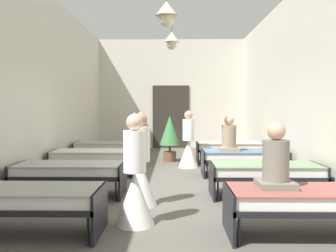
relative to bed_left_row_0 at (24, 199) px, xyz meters
name	(u,v)px	position (x,y,z in m)	size (l,w,h in m)	color
ground_plane	(168,187)	(1.71, 2.85, -0.49)	(6.13, 13.72, 0.10)	#59544C
room_shell	(169,85)	(1.71, 4.11, 1.65)	(5.93, 13.32, 4.16)	beige
bed_left_row_0	(24,199)	(0.00, 0.00, 0.00)	(1.90, 0.84, 0.57)	black
bed_right_row_0	(306,200)	(3.43, 0.00, 0.00)	(1.90, 0.84, 0.57)	black
bed_left_row_1	(70,171)	(0.00, 1.90, 0.00)	(1.90, 0.84, 0.57)	black
bed_right_row_1	(265,172)	(3.43, 1.90, 0.00)	(1.90, 0.84, 0.57)	black
bed_left_row_2	(94,156)	(0.00, 3.80, 0.00)	(1.90, 0.84, 0.57)	black
bed_right_row_2	(244,157)	(3.43, 3.80, 0.00)	(1.90, 0.84, 0.57)	black
bed_left_row_3	(109,147)	(0.00, 5.70, 0.00)	(1.90, 0.84, 0.57)	black
bed_right_row_3	(231,147)	(3.43, 5.70, 0.00)	(1.90, 0.84, 0.57)	black
nurse_near_aisle	(141,172)	(1.30, 1.31, 0.09)	(0.52, 0.52, 1.49)	white
nurse_mid_aisle	(188,147)	(2.21, 4.91, 0.09)	(0.52, 0.52, 1.49)	white
nurse_far_aisle	(135,185)	(1.32, 0.37, 0.09)	(0.52, 0.52, 1.49)	white
patient_seated_primary	(276,163)	(3.08, 0.08, 0.43)	(0.44, 0.44, 0.80)	slate
patient_seated_secondary	(229,138)	(3.08, 3.75, 0.43)	(0.44, 0.44, 0.80)	gray
potted_plant	(170,133)	(1.71, 5.93, 0.38)	(0.59, 0.59, 1.33)	brown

